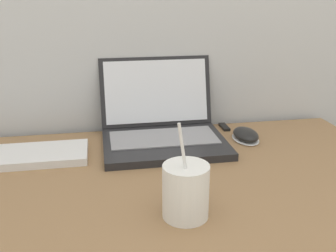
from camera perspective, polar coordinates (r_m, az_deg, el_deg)
name	(u,v)px	position (r m, az deg, el deg)	size (l,w,h in m)	color
laptop	(162,125)	(1.11, -0.92, 0.08)	(0.33, 0.31, 0.22)	#232326
drink_cup	(186,190)	(0.75, 2.59, -9.28)	(0.09, 0.09, 0.19)	white
computer_mouse	(246,135)	(1.15, 11.21, -1.31)	(0.07, 0.11, 0.03)	white
external_keyboard	(13,157)	(1.07, -21.60, -4.16)	(0.37, 0.14, 0.02)	silver
usb_stick	(224,127)	(1.24, 8.18, -0.13)	(0.02, 0.06, 0.01)	black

